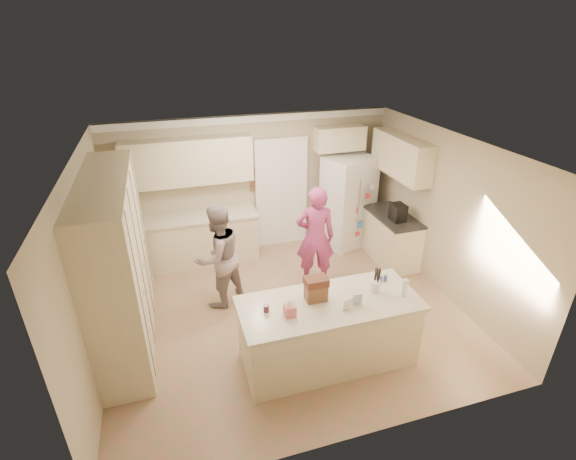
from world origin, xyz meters
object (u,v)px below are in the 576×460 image
object	(u,v)px
dollhouse_body	(316,292)
tissue_box	(290,310)
coffee_maker	(398,212)
teen_girl	(315,237)
teen_boy	(218,257)
island_base	(328,333)
refrigerator	(348,202)
utensil_crock	(375,286)

from	to	relation	value
dollhouse_body	tissue_box	bearing A→B (deg)	-153.43
tissue_box	dollhouse_body	world-z (taller)	dollhouse_body
coffee_maker	teen_girl	world-z (taller)	teen_girl
tissue_box	teen_boy	world-z (taller)	teen_boy
island_base	coffee_maker	bearing A→B (deg)	42.83
coffee_maker	teen_boy	size ratio (longest dim) A/B	0.18
refrigerator	island_base	world-z (taller)	refrigerator
teen_boy	coffee_maker	bearing A→B (deg)	154.44
refrigerator	tissue_box	size ratio (longest dim) A/B	12.86
teen_girl	island_base	bearing A→B (deg)	89.72
dollhouse_body	utensil_crock	bearing A→B (deg)	-3.58
island_base	utensil_crock	world-z (taller)	utensil_crock
teen_boy	teen_girl	size ratio (longest dim) A/B	0.95
utensil_crock	teen_girl	xyz separation A→B (m)	(-0.18, 1.72, -0.12)
coffee_maker	island_base	size ratio (longest dim) A/B	0.14
tissue_box	island_base	bearing A→B (deg)	10.30
island_base	tissue_box	world-z (taller)	tissue_box
coffee_maker	dollhouse_body	distance (m)	2.84
refrigerator	coffee_maker	xyz separation A→B (m)	(0.46, -1.07, 0.17)
utensil_crock	refrigerator	bearing A→B (deg)	72.17
coffee_maker	dollhouse_body	bearing A→B (deg)	-140.71
coffee_maker	refrigerator	bearing A→B (deg)	113.42
teen_girl	refrigerator	bearing A→B (deg)	-118.65
tissue_box	teen_girl	size ratio (longest dim) A/B	0.08
utensil_crock	tissue_box	distance (m)	1.21
teen_girl	teen_boy	bearing A→B (deg)	17.98
utensil_crock	dollhouse_body	distance (m)	0.80
island_base	dollhouse_body	xyz separation A→B (m)	(-0.15, 0.10, 0.60)
coffee_maker	utensil_crock	world-z (taller)	coffee_maker
island_base	utensil_crock	bearing A→B (deg)	4.40
refrigerator	tissue_box	bearing A→B (deg)	-144.52
refrigerator	dollhouse_body	size ratio (longest dim) A/B	6.92
utensil_crock	teen_girl	bearing A→B (deg)	96.00
island_base	teen_girl	size ratio (longest dim) A/B	1.25
island_base	tissue_box	size ratio (longest dim) A/B	15.71
coffee_maker	utensil_crock	size ratio (longest dim) A/B	2.00
tissue_box	teen_boy	bearing A→B (deg)	108.44
dollhouse_body	teen_girl	bearing A→B (deg)	69.71
coffee_maker	island_base	distance (m)	2.87
island_base	teen_boy	xyz separation A→B (m)	(-1.14, 1.68, 0.40)
tissue_box	coffee_maker	bearing A→B (deg)	37.57
dollhouse_body	teen_boy	bearing A→B (deg)	122.19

